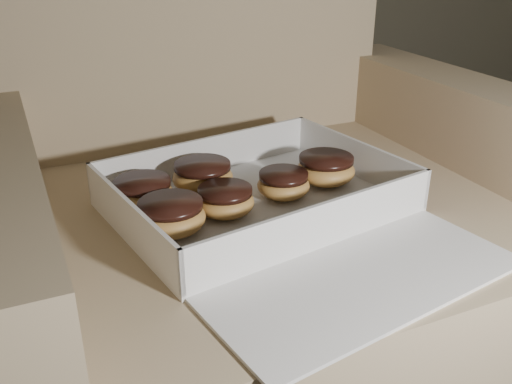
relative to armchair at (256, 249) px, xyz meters
The scene contains 11 objects.
armchair is the anchor object (origin of this frame).
bakery_box 0.19m from the armchair, 102.47° to the right, with size 0.49×0.55×0.07m.
donut_a 0.19m from the armchair, behind, with size 0.10×0.10×0.05m.
donut_b 0.20m from the armchair, 32.06° to the right, with size 0.10×0.10×0.05m.
donut_c 0.21m from the armchair, 133.75° to the right, with size 0.09×0.09×0.04m.
donut_d 0.26m from the armchair, behind, with size 0.09×0.09×0.05m.
donut_e 0.18m from the armchair, 82.72° to the right, with size 0.08×0.08×0.04m.
donut_f 0.27m from the armchair, 146.84° to the right, with size 0.10×0.10×0.05m.
crumb_a 0.28m from the armchair, 120.64° to the right, with size 0.01×0.01×0.00m, color black.
crumb_b 0.20m from the armchair, 88.88° to the right, with size 0.01×0.01×0.00m, color black.
crumb_c 0.27m from the armchair, 120.41° to the right, with size 0.01×0.01×0.00m, color black.
Camera 1 is at (-0.74, 0.07, 0.83)m, focal length 40.00 mm.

